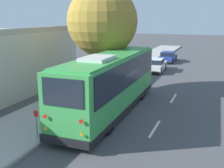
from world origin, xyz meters
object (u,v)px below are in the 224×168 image
at_px(parked_sedan_blue, 168,57).
at_px(sign_post_near, 37,124).
at_px(fire_hydrant, 122,77).
at_px(sign_post_far, 58,109).
at_px(shuttle_bus, 111,80).
at_px(street_tree, 103,16).
at_px(parked_sedan_white, 156,65).

relative_size(parked_sedan_blue, sign_post_near, 3.38).
distance_m(sign_post_near, fire_hydrant, 12.36).
bearing_deg(parked_sedan_blue, sign_post_far, 176.92).
xyz_separation_m(sign_post_near, fire_hydrant, (12.36, 0.22, -0.29)).
height_order(shuttle_bus, street_tree, street_tree).
distance_m(street_tree, fire_hydrant, 6.14).
relative_size(sign_post_far, fire_hydrant, 1.98).
bearing_deg(fire_hydrant, sign_post_near, -178.97).
xyz_separation_m(street_tree, sign_post_near, (-8.93, -0.46, -4.80)).
distance_m(shuttle_bus, fire_hydrant, 7.62).
bearing_deg(parked_sedan_white, sign_post_far, 173.42).
xyz_separation_m(street_tree, sign_post_far, (-7.05, -0.46, -4.66)).
height_order(street_tree, sign_post_near, street_tree).
height_order(parked_sedan_blue, sign_post_near, sign_post_near).
relative_size(parked_sedan_white, parked_sedan_blue, 1.03).
bearing_deg(fire_hydrant, parked_sedan_blue, -6.43).
bearing_deg(sign_post_near, parked_sedan_white, -3.82).
xyz_separation_m(parked_sedan_blue, sign_post_far, (-23.98, 1.30, 0.37)).
relative_size(shuttle_bus, street_tree, 1.35).
bearing_deg(sign_post_far, parked_sedan_white, -4.23).
bearing_deg(shuttle_bus, sign_post_far, 152.27).
bearing_deg(shuttle_bus, street_tree, 28.24).
bearing_deg(sign_post_near, street_tree, 2.98).
xyz_separation_m(parked_sedan_blue, fire_hydrant, (-13.50, 1.52, -0.06)).
xyz_separation_m(shuttle_bus, sign_post_near, (-5.10, 1.65, -1.11)).
bearing_deg(fire_hydrant, street_tree, 175.96).
height_order(parked_sedan_blue, fire_hydrant, parked_sedan_blue).
bearing_deg(sign_post_far, sign_post_near, 180.00).
bearing_deg(sign_post_near, parked_sedan_blue, -2.88).
xyz_separation_m(parked_sedan_white, fire_hydrant, (-6.71, 1.49, -0.06)).
bearing_deg(fire_hydrant, sign_post_far, -178.78).
bearing_deg(sign_post_near, shuttle_bus, -17.91).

